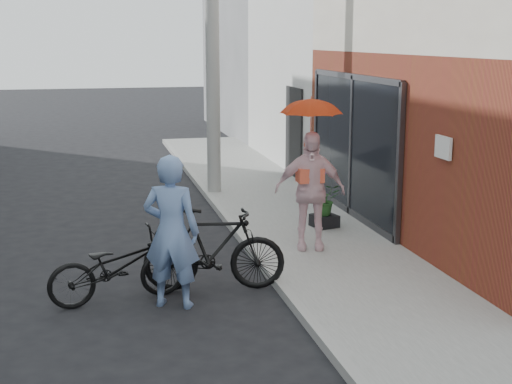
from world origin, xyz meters
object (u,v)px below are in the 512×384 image
object	(u,v)px
bike_left	(118,267)
planter	(324,221)
officer	(171,232)
utility_pole	(212,24)
bike_right	(214,249)
kimono_woman	(310,191)

from	to	relation	value
bike_left	planter	xyz separation A→B (m)	(3.54, 2.43, -0.23)
officer	utility_pole	bearing A→B (deg)	-81.82
bike_right	planter	world-z (taller)	bike_right
officer	bike_right	distance (m)	0.84
utility_pole	kimono_woman	size ratio (longest dim) A/B	3.93
utility_pole	planter	size ratio (longest dim) A/B	18.09
kimono_woman	planter	bearing A→B (deg)	75.21
bike_right	planter	bearing A→B (deg)	-35.50
officer	kimono_woman	size ratio (longest dim) A/B	1.06
bike_left	planter	bearing A→B (deg)	-66.50
utility_pole	bike_right	world-z (taller)	utility_pole
bike_left	planter	distance (m)	4.30
officer	bike_left	world-z (taller)	officer
bike_left	utility_pole	bearing A→B (deg)	-32.42
bike_left	kimono_woman	xyz separation A→B (m)	(2.91, 1.30, 0.55)
kimono_woman	bike_right	bearing A→B (deg)	-130.77
utility_pole	planter	xyz separation A→B (m)	(1.30, -3.26, -3.28)
utility_pole	planter	distance (m)	4.80
kimono_woman	planter	xyz separation A→B (m)	(0.63, 1.13, -0.79)
utility_pole	kimono_woman	bearing A→B (deg)	-81.32
bike_left	bike_right	size ratio (longest dim) A/B	0.94
bike_right	planter	xyz separation A→B (m)	(2.29, 2.29, -0.33)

